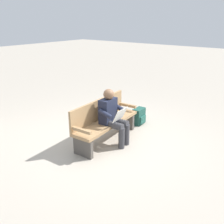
# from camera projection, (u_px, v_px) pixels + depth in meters

# --- Properties ---
(ground_plane) EXTENTS (40.00, 40.00, 0.00)m
(ground_plane) POSITION_uv_depth(u_px,v_px,m) (107.00, 140.00, 5.50)
(ground_plane) COLOR #A89E8E
(bench_near) EXTENTS (1.83, 0.61, 0.90)m
(bench_near) POSITION_uv_depth(u_px,v_px,m) (104.00, 120.00, 5.37)
(bench_near) COLOR #9E7A51
(bench_near) RESTS_ON ground
(person_seated) EXTENTS (0.59, 0.59, 1.18)m
(person_seated) POSITION_uv_depth(u_px,v_px,m) (112.00, 115.00, 5.17)
(person_seated) COLOR #1E2338
(person_seated) RESTS_ON ground
(backpack) EXTENTS (0.34, 0.25, 0.41)m
(backpack) POSITION_uv_depth(u_px,v_px,m) (139.00, 116.00, 6.28)
(backpack) COLOR #1E4C42
(backpack) RESTS_ON ground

